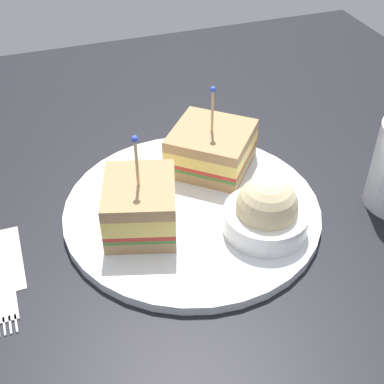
# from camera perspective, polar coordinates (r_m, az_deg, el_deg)

# --- Properties ---
(ground_plane) EXTENTS (0.95, 0.95, 0.02)m
(ground_plane) POSITION_cam_1_polar(r_m,az_deg,el_deg) (0.59, 0.00, -3.04)
(ground_plane) COLOR black
(plate) EXTENTS (0.28, 0.28, 0.01)m
(plate) POSITION_cam_1_polar(r_m,az_deg,el_deg) (0.58, 0.00, -1.93)
(plate) COLOR white
(plate) RESTS_ON ground_plane
(sandwich_half_front) EXTENTS (0.09, 0.10, 0.11)m
(sandwich_half_front) POSITION_cam_1_polar(r_m,az_deg,el_deg) (0.54, -5.53, -1.46)
(sandwich_half_front) COLOR tan
(sandwich_half_front) RESTS_ON plate
(sandwich_half_back) EXTENTS (0.12, 0.12, 0.10)m
(sandwich_half_back) POSITION_cam_1_polar(r_m,az_deg,el_deg) (0.62, 2.07, 4.66)
(sandwich_half_back) COLOR tan
(sandwich_half_back) RESTS_ON plate
(coleslaw_bowl) EXTENTS (0.09, 0.09, 0.06)m
(coleslaw_bowl) POSITION_cam_1_polar(r_m,az_deg,el_deg) (0.54, 7.88, -2.14)
(coleslaw_bowl) COLOR white
(coleslaw_bowl) RESTS_ON plate
(fork) EXTENTS (0.02, 0.13, 0.00)m
(fork) POSITION_cam_1_polar(r_m,az_deg,el_deg) (0.53, -19.43, -9.89)
(fork) COLOR silver
(fork) RESTS_ON ground_plane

